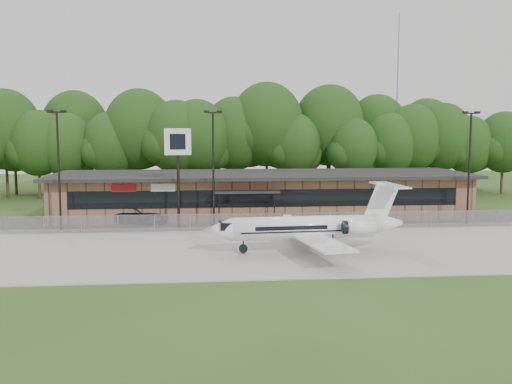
{
  "coord_description": "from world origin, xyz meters",
  "views": [
    {
      "loc": [
        -5.81,
        -32.73,
        8.72
      ],
      "look_at": [
        -1.71,
        12.0,
        3.69
      ],
      "focal_mm": 40.0,
      "sensor_mm": 36.0,
      "label": 1
    }
  ],
  "objects": [
    {
      "name": "ground",
      "position": [
        0.0,
        0.0,
        0.0
      ],
      "size": [
        160.0,
        160.0,
        0.0
      ],
      "primitive_type": "plane",
      "color": "#2E4A1A",
      "rests_on": "ground"
    },
    {
      "name": "pole_sign",
      "position": [
        -8.03,
        16.79,
        6.67
      ],
      "size": [
        2.29,
        0.37,
        8.71
      ],
      "rotation": [
        0.0,
        0.0,
        0.05
      ],
      "color": "black",
      "rests_on": "ground"
    },
    {
      "name": "terminal",
      "position": [
        -0.0,
        23.94,
        2.18
      ],
      "size": [
        41.0,
        11.65,
        4.3
      ],
      "color": "brown",
      "rests_on": "ground"
    },
    {
      "name": "light_pole_right",
      "position": [
        18.0,
        16.5,
        5.98
      ],
      "size": [
        1.55,
        0.3,
        10.23
      ],
      "color": "black",
      "rests_on": "ground"
    },
    {
      "name": "light_pole_left",
      "position": [
        -18.0,
        16.5,
        5.98
      ],
      "size": [
        1.55,
        0.3,
        10.23
      ],
      "color": "black",
      "rests_on": "ground"
    },
    {
      "name": "radio_mast",
      "position": [
        22.0,
        48.0,
        12.5
      ],
      "size": [
        0.2,
        0.2,
        25.0
      ],
      "primitive_type": "cylinder",
      "color": "gray",
      "rests_on": "ground"
    },
    {
      "name": "suv",
      "position": [
        -11.86,
        19.6,
        0.8
      ],
      "size": [
        6.37,
        4.6,
        1.61
      ],
      "primitive_type": "imported",
      "rotation": [
        0.0,
        0.0,
        1.2
      ],
      "color": "#29292B",
      "rests_on": "ground"
    },
    {
      "name": "parking_lot",
      "position": [
        0.0,
        19.5,
        0.03
      ],
      "size": [
        50.0,
        9.0,
        0.06
      ],
      "primitive_type": "cube",
      "color": "#383835",
      "rests_on": "ground"
    },
    {
      "name": "treeline",
      "position": [
        0.0,
        42.0,
        7.5
      ],
      "size": [
        72.0,
        12.0,
        15.0
      ],
      "primitive_type": null,
      "color": "#143D13",
      "rests_on": "ground"
    },
    {
      "name": "business_jet",
      "position": [
        1.61,
        6.24,
        1.74
      ],
      "size": [
        14.46,
        12.88,
        4.87
      ],
      "rotation": [
        0.0,
        0.0,
        0.07
      ],
      "color": "white",
      "rests_on": "ground"
    },
    {
      "name": "light_pole_mid",
      "position": [
        -5.0,
        16.5,
        5.98
      ],
      "size": [
        1.55,
        0.3,
        10.23
      ],
      "color": "black",
      "rests_on": "ground"
    },
    {
      "name": "apron",
      "position": [
        0.0,
        8.0,
        0.04
      ],
      "size": [
        64.0,
        18.0,
        0.08
      ],
      "primitive_type": "cube",
      "color": "#9E9B93",
      "rests_on": "ground"
    },
    {
      "name": "fence",
      "position": [
        0.0,
        15.0,
        0.78
      ],
      "size": [
        46.0,
        0.04,
        1.52
      ],
      "color": "gray",
      "rests_on": "ground"
    }
  ]
}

